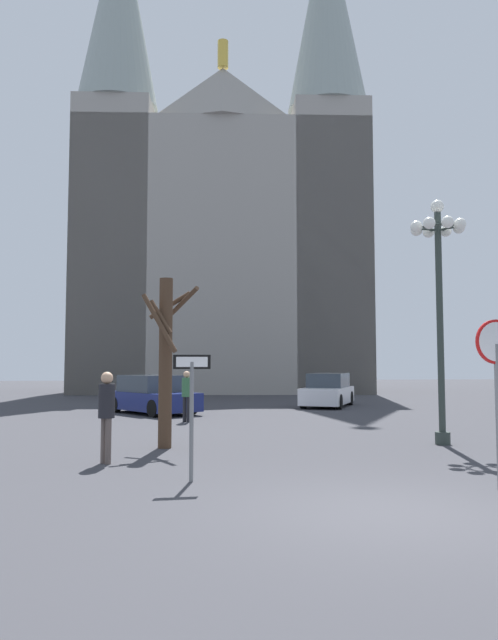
{
  "coord_description": "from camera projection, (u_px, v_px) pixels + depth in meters",
  "views": [
    {
      "loc": [
        -2.78,
        -7.64,
        1.96
      ],
      "look_at": [
        0.04,
        16.94,
        3.75
      ],
      "focal_mm": 33.28,
      "sensor_mm": 36.0,
      "label": 1
    }
  ],
  "objects": [
    {
      "name": "stop_sign",
      "position": [
        497.0,
        372.0,
        9.25
      ],
      "size": [
        0.7,
        0.11,
        2.64
      ],
      "color": "slate",
      "rests_on": "ground"
    },
    {
      "name": "ground_plane",
      "position": [
        394.0,
        513.0,
        7.74
      ],
      "size": [
        120.0,
        120.0,
        0.0
      ],
      "primitive_type": "plane",
      "color": "#38383D"
    },
    {
      "name": "pedestrian_standing",
      "position": [
        107.0,
        407.0,
        11.61
      ],
      "size": [
        0.32,
        0.32,
        1.79
      ],
      "color": "#594C47",
      "rests_on": "ground"
    },
    {
      "name": "bare_tree",
      "position": [
        166.0,
        356.0,
        13.82
      ],
      "size": [
        1.35,
        1.35,
        3.95
      ],
      "color": "#473323",
      "rests_on": "ground"
    },
    {
      "name": "one_way_arrow_sign",
      "position": [
        192.0,
        400.0,
        9.88
      ],
      "size": [
        0.63,
        0.08,
        2.1
      ],
      "color": "slate",
      "rests_on": "ground"
    },
    {
      "name": "cathedral",
      "position": [
        223.0,
        221.0,
        41.24
      ],
      "size": [
        19.97,
        11.96,
        34.27
      ],
      "color": "gray",
      "rests_on": "ground"
    },
    {
      "name": "parked_car_far_white",
      "position": [
        328.0,
        391.0,
        26.69
      ],
      "size": [
        3.33,
        4.45,
        1.5
      ],
      "color": "silver",
      "rests_on": "ground"
    },
    {
      "name": "parked_car_near_navy",
      "position": [
        152.0,
        396.0,
        23.02
      ],
      "size": [
        3.87,
        4.43,
        1.48
      ],
      "color": "navy",
      "rests_on": "ground"
    },
    {
      "name": "street_lamp",
      "position": [
        439.0,
        278.0,
        14.54
      ],
      "size": [
        1.39,
        1.39,
        5.99
      ],
      "color": "#2D3833",
      "rests_on": "ground"
    },
    {
      "name": "pedestrian_walking",
      "position": [
        187.0,
        391.0,
        19.73
      ],
      "size": [
        0.32,
        0.32,
        1.69
      ],
      "color": "black",
      "rests_on": "ground"
    }
  ]
}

